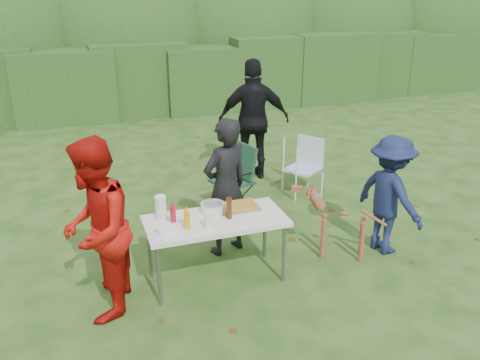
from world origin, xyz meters
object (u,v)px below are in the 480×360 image
object	(u,v)px
dog	(343,224)
paper_towel_roll	(161,208)
person_cook	(226,187)
camping_chair	(232,178)
folding_table	(216,223)
child	(390,195)
ketchup_bottle	(173,216)
beer_bottle	(229,208)
person_red_jacket	(96,231)
lawn_chair	(303,167)
person_black_puffy	(254,120)
mustard_bottle	(187,220)

from	to	relation	value
dog	paper_towel_roll	world-z (taller)	paper_towel_roll
person_cook	camping_chair	distance (m)	1.30
camping_chair	folding_table	bearing A→B (deg)	50.49
folding_table	camping_chair	xyz separation A→B (m)	(0.75, 1.74, -0.22)
child	ketchup_bottle	world-z (taller)	child
beer_bottle	person_cook	bearing A→B (deg)	75.89
folding_table	ketchup_bottle	distance (m)	0.48
child	person_red_jacket	bearing A→B (deg)	79.21
lawn_chair	ketchup_bottle	distance (m)	3.08
child	person_black_puffy	bearing A→B (deg)	-0.07
lawn_chair	mustard_bottle	distance (m)	3.06
person_black_puffy	ketchup_bottle	size ratio (longest dim) A/B	8.91
person_black_puffy	person_cook	bearing A→B (deg)	75.05
dog	folding_table	bearing A→B (deg)	29.72
child	beer_bottle	xyz separation A→B (m)	(-1.99, 0.01, 0.13)
mustard_bottle	paper_towel_roll	bearing A→B (deg)	122.77
mustard_bottle	beer_bottle	bearing A→B (deg)	11.20
folding_table	mustard_bottle	bearing A→B (deg)	-159.33
beer_bottle	mustard_bottle	bearing A→B (deg)	-168.80
dog	person_cook	bearing A→B (deg)	5.26
person_cook	child	world-z (taller)	person_cook
person_red_jacket	ketchup_bottle	size ratio (longest dim) A/B	8.21
camping_chair	lawn_chair	bearing A→B (deg)	171.07
folding_table	beer_bottle	world-z (taller)	beer_bottle
folding_table	child	distance (m)	2.14
person_black_puffy	dog	xyz separation A→B (m)	(0.09, -2.80, -0.55)
dog	camping_chair	distance (m)	1.93
dog	ketchup_bottle	distance (m)	2.06
child	paper_towel_roll	xyz separation A→B (m)	(-2.68, 0.23, 0.14)
dog	paper_towel_roll	bearing A→B (deg)	24.59
mustard_bottle	paper_towel_roll	distance (m)	0.38
ketchup_bottle	lawn_chair	bearing A→B (deg)	38.46
child	ketchup_bottle	bearing A→B (deg)	76.15
folding_table	child	xyz separation A→B (m)	(2.14, -0.04, 0.04)
camping_chair	paper_towel_roll	bearing A→B (deg)	33.90
ketchup_bottle	beer_bottle	world-z (taller)	beer_bottle
child	dog	xyz separation A→B (m)	(-0.58, 0.03, -0.30)
person_cook	beer_bottle	distance (m)	0.63
person_red_jacket	beer_bottle	world-z (taller)	person_red_jacket
person_black_puffy	lawn_chair	distance (m)	1.15
child	beer_bottle	world-z (taller)	child
person_red_jacket	person_black_puffy	distance (m)	4.02
child	mustard_bottle	world-z (taller)	child
paper_towel_roll	ketchup_bottle	bearing A→B (deg)	-67.08
lawn_chair	ketchup_bottle	bearing A→B (deg)	4.24
mustard_bottle	ketchup_bottle	bearing A→B (deg)	136.41
folding_table	dog	size ratio (longest dim) A/B	1.66
beer_bottle	paper_towel_roll	size ratio (longest dim) A/B	0.92
folding_table	mustard_bottle	world-z (taller)	mustard_bottle
folding_table	lawn_chair	size ratio (longest dim) A/B	1.72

